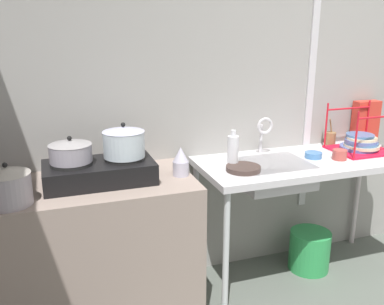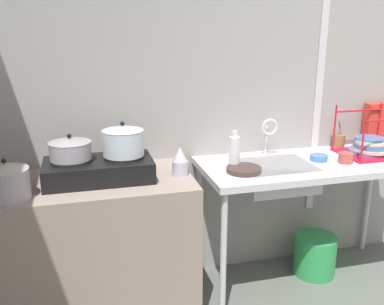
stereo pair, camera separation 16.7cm
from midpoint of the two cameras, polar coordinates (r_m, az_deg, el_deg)
name	(u,v)px [view 2 (the right image)]	position (r m, az deg, el deg)	size (l,w,h in m)	color
wall_back	(337,84)	(3.12, 20.32, 8.60)	(5.42, 0.10, 2.49)	#999792
wall_metal_strip	(321,67)	(2.96, 18.46, 10.84)	(0.05, 0.01, 1.99)	silver
counter_concrete	(95,249)	(2.51, -11.02, -12.59)	(1.11, 0.58, 0.82)	gray
counter_sink	(310,172)	(2.76, 17.25, -2.49)	(1.37, 0.58, 0.82)	silver
stove	(99,169)	(2.32, -10.39, -2.24)	(0.57, 0.31, 0.13)	black
pot_on_left_burner	(70,149)	(2.28, -13.99, 0.49)	(0.22, 0.22, 0.14)	#968F9C
pot_on_right_burner	(123,140)	(2.29, -7.16, 1.59)	(0.22, 0.22, 0.19)	silver
pot_beside_stove	(6,181)	(2.17, -21.60, -3.64)	(0.22, 0.22, 0.21)	#9B929A
percolator	(180,161)	(2.35, 0.42, -1.22)	(0.09, 0.09, 0.16)	silver
sink_basin	(275,176)	(2.64, 12.90, -3.06)	(0.43, 0.37, 0.14)	silver
faucet	(269,131)	(2.74, 11.95, 2.88)	(0.11, 0.06, 0.25)	silver
frying_pan	(244,170)	(2.45, 8.90, -2.30)	(0.20, 0.20, 0.03)	#3F302B
dish_rack	(370,147)	(3.00, 24.19, 0.69)	(0.36, 0.32, 0.31)	red
cup_by_rack	(346,158)	(2.77, 21.54, -0.68)	(0.09, 0.09, 0.06)	#B04841
small_bowl_on_drainboard	(319,158)	(2.76, 18.28, -0.68)	(0.11, 0.11, 0.04)	#4276B3
bottle_by_sink	(234,152)	(2.49, 7.60, 0.10)	(0.07, 0.07, 0.22)	silver
cereal_box	(377,124)	(3.24, 24.91, 3.43)	(0.18, 0.08, 0.29)	red
utensil_jar	(340,141)	(3.10, 20.63, 1.45)	(0.07, 0.07, 0.19)	olive
bucket_on_floor	(315,255)	(3.09, 17.67, -12.95)	(0.28, 0.28, 0.28)	green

